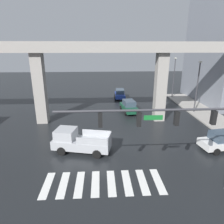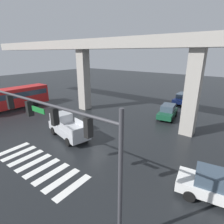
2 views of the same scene
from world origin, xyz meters
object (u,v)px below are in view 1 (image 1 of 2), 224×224
object	(u,v)px
sedan_dark_green	(129,106)
traffic_signal_mast	(178,125)
street_lamp_mid_block	(198,81)
street_lamp_far_north	(174,73)
pickup_truck	(79,141)
sedan_white	(223,141)
sedan_blue	(120,94)

from	to	relation	value
sedan_dark_green	traffic_signal_mast	size ratio (longest dim) A/B	0.41
street_lamp_mid_block	street_lamp_far_north	world-z (taller)	same
street_lamp_far_north	street_lamp_mid_block	bearing A→B (deg)	-90.00
sedan_dark_green	traffic_signal_mast	distance (m)	17.24
pickup_truck	sedan_white	world-z (taller)	pickup_truck
pickup_truck	traffic_signal_mast	distance (m)	9.41
pickup_truck	sedan_dark_green	bearing A→B (deg)	61.21
sedan_dark_green	street_lamp_far_north	bearing A→B (deg)	41.83
pickup_truck	sedan_blue	xyz separation A→B (m)	(5.56, 19.27, -0.14)
sedan_white	street_lamp_far_north	xyz separation A→B (m)	(2.24, 19.86, 3.70)
pickup_truck	sedan_white	distance (m)	13.20
sedan_dark_green	street_lamp_mid_block	bearing A→B (deg)	-4.98
pickup_truck	sedan_blue	bearing A→B (deg)	73.90
sedan_white	traffic_signal_mast	xyz separation A→B (m)	(-6.65, -5.30, 3.81)
street_lamp_far_north	sedan_white	bearing A→B (deg)	-96.44
sedan_white	street_lamp_mid_block	world-z (taller)	street_lamp_mid_block
sedan_white	street_lamp_mid_block	xyz separation A→B (m)	(2.24, 10.70, 3.70)
traffic_signal_mast	street_lamp_mid_block	distance (m)	18.30
street_lamp_mid_block	sedan_dark_green	bearing A→B (deg)	175.02
sedan_dark_green	pickup_truck	bearing A→B (deg)	-118.79
traffic_signal_mast	street_lamp_far_north	xyz separation A→B (m)	(8.89, 25.15, -0.11)
sedan_blue	sedan_white	size ratio (longest dim) A/B	0.97
pickup_truck	sedan_blue	world-z (taller)	pickup_truck
pickup_truck	street_lamp_far_north	bearing A→B (deg)	51.60
street_lamp_far_north	traffic_signal_mast	bearing A→B (deg)	-109.46
pickup_truck	traffic_signal_mast	xyz separation A→B (m)	(6.55, -5.68, 3.68)
pickup_truck	sedan_dark_green	size ratio (longest dim) A/B	1.20
street_lamp_mid_block	street_lamp_far_north	xyz separation A→B (m)	(0.00, 9.16, 0.00)
traffic_signal_mast	street_lamp_mid_block	world-z (taller)	street_lamp_mid_block
street_lamp_mid_block	street_lamp_far_north	size ratio (longest dim) A/B	1.00
sedan_dark_green	sedan_white	xyz separation A→B (m)	(7.08, -11.51, 0.00)
sedan_dark_green	street_lamp_far_north	xyz separation A→B (m)	(9.32, 8.34, 3.70)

